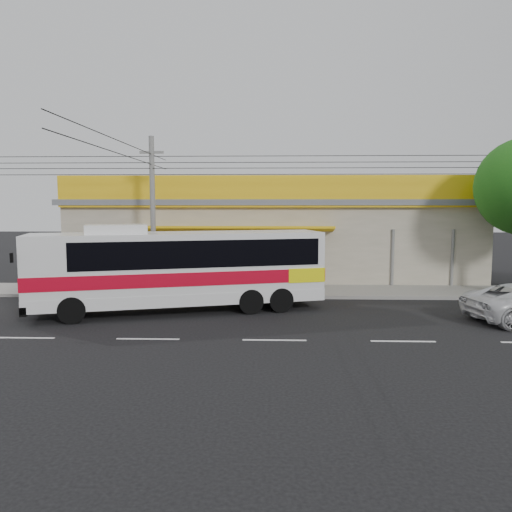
{
  "coord_description": "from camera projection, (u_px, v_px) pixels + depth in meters",
  "views": [
    {
      "loc": [
        -0.05,
        -17.77,
        4.23
      ],
      "look_at": [
        -0.73,
        2.0,
        2.19
      ],
      "focal_mm": 35.0,
      "sensor_mm": 36.0,
      "label": 1
    }
  ],
  "objects": [
    {
      "name": "ground",
      "position": [
        274.0,
        322.0,
        18.1
      ],
      "size": [
        120.0,
        120.0,
        0.0
      ],
      "primitive_type": "plane",
      "color": "black",
      "rests_on": "ground"
    },
    {
      "name": "sidewalk",
      "position": [
        274.0,
        291.0,
        24.06
      ],
      "size": [
        30.0,
        3.2,
        0.15
      ],
      "primitive_type": "cube",
      "color": "slate",
      "rests_on": "ground"
    },
    {
      "name": "lane_markings",
      "position": [
        274.0,
        340.0,
        15.61
      ],
      "size": [
        50.0,
        0.12,
        0.01
      ],
      "primitive_type": null,
      "color": "silver",
      "rests_on": "ground"
    },
    {
      "name": "storefront_building",
      "position": [
        274.0,
        238.0,
        29.33
      ],
      "size": [
        22.6,
        9.2,
        5.7
      ],
      "color": "gray",
      "rests_on": "ground"
    },
    {
      "name": "coach_bus",
      "position": [
        184.0,
        265.0,
        19.64
      ],
      "size": [
        11.52,
        5.41,
        3.48
      ],
      "rotation": [
        0.0,
        0.0,
        0.28
      ],
      "color": "silver",
      "rests_on": "ground"
    },
    {
      "name": "motorbike_red",
      "position": [
        42.0,
        278.0,
        24.07
      ],
      "size": [
        2.16,
        1.12,
        1.08
      ],
      "primitive_type": "imported",
      "rotation": [
        0.0,
        0.0,
        1.78
      ],
      "color": "maroon",
      "rests_on": "sidewalk"
    },
    {
      "name": "motorbike_dark",
      "position": [
        84.0,
        274.0,
        25.62
      ],
      "size": [
        1.83,
        1.18,
        1.07
      ],
      "primitive_type": "imported",
      "rotation": [
        0.0,
        0.0,
        1.15
      ],
      "color": "black",
      "rests_on": "sidewalk"
    },
    {
      "name": "utility_pole",
      "position": [
        152.0,
        164.0,
        23.04
      ],
      "size": [
        34.0,
        14.0,
        7.37
      ],
      "color": "slate",
      "rests_on": "ground"
    }
  ]
}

